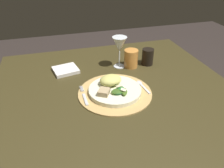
{
  "coord_description": "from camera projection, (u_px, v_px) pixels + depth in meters",
  "views": [
    {
      "loc": [
        -0.25,
        -0.82,
        1.31
      ],
      "look_at": [
        -0.01,
        0.03,
        0.76
      ],
      "focal_mm": 34.99,
      "sensor_mm": 36.0,
      "label": 1
    }
  ],
  "objects": [
    {
      "name": "dining_table",
      "position": [
        116.0,
        116.0,
        1.11
      ],
      "size": [
        1.13,
        1.09,
        0.74
      ],
      "color": "#393118",
      "rests_on": "ground"
    },
    {
      "name": "placemat",
      "position": [
        115.0,
        93.0,
        1.01
      ],
      "size": [
        0.34,
        0.34,
        0.01
      ],
      "primitive_type": "cylinder",
      "color": "tan",
      "rests_on": "dining_table"
    },
    {
      "name": "dinner_plate",
      "position": [
        115.0,
        90.0,
        1.0
      ],
      "size": [
        0.24,
        0.24,
        0.02
      ],
      "primitive_type": "cylinder",
      "color": "#E8E8C9",
      "rests_on": "placemat"
    },
    {
      "name": "pasta_serving",
      "position": [
        111.0,
        80.0,
        1.01
      ],
      "size": [
        0.11,
        0.1,
        0.05
      ],
      "primitive_type": "ellipsoid",
      "rotation": [
        0.0,
        0.0,
        0.14
      ],
      "color": "#D4CE6A",
      "rests_on": "dinner_plate"
    },
    {
      "name": "salad_greens",
      "position": [
        120.0,
        91.0,
        0.96
      ],
      "size": [
        0.08,
        0.08,
        0.03
      ],
      "color": "#3F7521",
      "rests_on": "dinner_plate"
    },
    {
      "name": "bread_piece",
      "position": [
        104.0,
        92.0,
        0.95
      ],
      "size": [
        0.06,
        0.07,
        0.02
      ],
      "primitive_type": "cube",
      "rotation": [
        0.0,
        0.0,
        5.74
      ],
      "color": "tan",
      "rests_on": "dinner_plate"
    },
    {
      "name": "fork",
      "position": [
        84.0,
        96.0,
        0.97
      ],
      "size": [
        0.02,
        0.15,
        0.0
      ],
      "color": "silver",
      "rests_on": "placemat"
    },
    {
      "name": "spoon",
      "position": [
        141.0,
        85.0,
        1.05
      ],
      "size": [
        0.03,
        0.12,
        0.01
      ],
      "color": "silver",
      "rests_on": "placemat"
    },
    {
      "name": "napkin",
      "position": [
        66.0,
        70.0,
        1.18
      ],
      "size": [
        0.15,
        0.14,
        0.02
      ],
      "primitive_type": "cube",
      "rotation": [
        0.0,
        0.0,
        0.2
      ],
      "color": "white",
      "rests_on": "dining_table"
    },
    {
      "name": "wine_glass",
      "position": [
        120.0,
        45.0,
        1.16
      ],
      "size": [
        0.08,
        0.08,
        0.17
      ],
      "color": "silver",
      "rests_on": "dining_table"
    },
    {
      "name": "amber_tumbler",
      "position": [
        131.0,
        59.0,
        1.21
      ],
      "size": [
        0.08,
        0.08,
        0.1
      ],
      "primitive_type": "cylinder",
      "color": "#DB8D3E",
      "rests_on": "dining_table"
    },
    {
      "name": "dark_tumbler",
      "position": [
        148.0,
        57.0,
        1.23
      ],
      "size": [
        0.07,
        0.07,
        0.09
      ],
      "primitive_type": "cylinder",
      "color": "black",
      "rests_on": "dining_table"
    }
  ]
}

